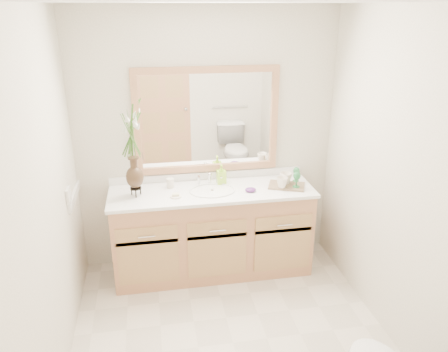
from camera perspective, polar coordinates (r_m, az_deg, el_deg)
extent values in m
plane|color=silver|center=(3.54, 1.19, -20.95)|extent=(2.60, 2.60, 0.00)
cube|color=white|center=(2.61, 1.63, 21.78)|extent=(2.40, 2.60, 0.02)
cube|color=white|center=(4.07, -2.24, 4.51)|extent=(2.40, 0.02, 2.40)
cube|color=white|center=(1.81, 10.05, -19.93)|extent=(2.40, 0.02, 2.40)
cube|color=white|center=(2.90, -22.64, -4.44)|extent=(0.02, 2.60, 2.40)
cube|color=white|center=(3.31, 22.23, -1.23)|extent=(0.02, 2.60, 2.40)
cube|color=tan|center=(4.12, -1.52, -7.35)|extent=(1.80, 0.55, 0.80)
cube|color=white|center=(3.94, -1.58, -2.05)|extent=(1.84, 0.57, 0.03)
ellipsoid|color=white|center=(3.94, -1.53, -2.70)|extent=(0.38, 0.30, 0.12)
cylinder|color=silver|center=(4.06, -1.93, -0.25)|extent=(0.02, 0.02, 0.11)
cylinder|color=silver|center=(4.05, -3.33, -0.54)|extent=(0.02, 0.02, 0.08)
cylinder|color=silver|center=(4.08, -0.54, -0.36)|extent=(0.02, 0.02, 0.08)
cube|color=white|center=(4.00, -2.25, 7.25)|extent=(1.20, 0.01, 0.85)
cube|color=tan|center=(3.90, -2.33, 13.71)|extent=(1.32, 0.04, 0.06)
cube|color=tan|center=(4.13, -2.14, 1.09)|extent=(1.32, 0.04, 0.06)
cube|color=tan|center=(3.96, -11.36, 6.70)|extent=(0.06, 0.04, 0.85)
cube|color=tan|center=(4.12, 6.55, 7.56)|extent=(0.06, 0.04, 0.85)
cube|color=white|center=(3.67, -19.65, -2.39)|extent=(0.02, 0.12, 0.12)
cylinder|color=black|center=(3.87, -11.46, -1.56)|extent=(0.10, 0.10, 0.01)
ellipsoid|color=#321D16|center=(3.83, -11.57, -0.14)|extent=(0.15, 0.15, 0.20)
cylinder|color=#321D16|center=(3.79, -11.71, 1.62)|extent=(0.06, 0.06, 0.09)
cylinder|color=#4C7A33|center=(3.72, -11.98, 4.97)|extent=(0.05, 0.05, 0.36)
cylinder|color=silver|center=(4.00, -7.04, -0.92)|extent=(0.07, 0.07, 0.09)
cylinder|color=silver|center=(3.81, -6.32, -2.66)|extent=(0.10, 0.10, 0.01)
cube|color=beige|center=(3.80, -6.33, -2.44)|extent=(0.06, 0.04, 0.02)
imported|color=#A8EB37|center=(4.05, -0.36, 0.14)|extent=(0.08, 0.08, 0.17)
ellipsoid|color=#55236A|center=(3.90, 3.48, -1.80)|extent=(0.12, 0.11, 0.04)
cube|color=brown|center=(4.04, 8.17, -1.27)|extent=(0.38, 0.32, 0.02)
imported|color=silver|center=(3.96, 7.59, -0.79)|extent=(0.12, 0.11, 0.10)
imported|color=silver|center=(4.05, 8.08, -0.24)|extent=(0.14, 0.13, 0.11)
cylinder|color=#27773D|center=(4.01, 9.41, -1.38)|extent=(0.06, 0.06, 0.01)
cylinder|color=#27773D|center=(3.99, 9.45, -0.76)|extent=(0.01, 0.01, 0.09)
ellipsoid|color=#27773D|center=(3.97, 9.50, 0.03)|extent=(0.07, 0.07, 0.08)
cylinder|color=#27773D|center=(4.14, 9.35, -0.61)|extent=(0.06, 0.06, 0.01)
cylinder|color=#27773D|center=(4.13, 9.39, -0.06)|extent=(0.01, 0.01, 0.09)
ellipsoid|color=#27773D|center=(4.11, 9.44, 0.65)|extent=(0.06, 0.06, 0.07)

